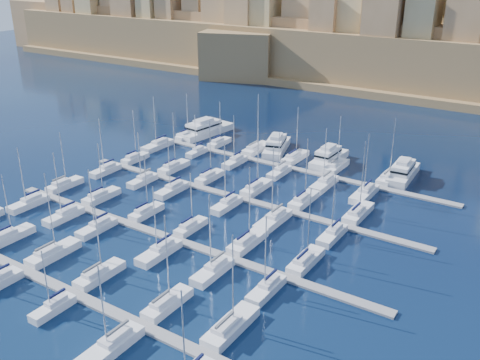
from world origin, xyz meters
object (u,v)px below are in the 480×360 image
Objects in this scene: sailboat_2 at (53,253)px; motor_yacht_a at (205,129)px; motor_yacht_d at (403,172)px; motor_yacht_b at (277,146)px; sailboat_4 at (167,303)px; motor_yacht_c at (329,157)px.

motor_yacht_a is at bearing 105.45° from sailboat_2.
motor_yacht_d is (59.44, -1.86, -0.00)m from motor_yacht_a.
sailboat_2 is 69.45m from motor_yacht_b.
sailboat_4 is at bearing -57.22° from motor_yacht_a.
motor_yacht_a is 25.08m from motor_yacht_b.
sailboat_2 is 1.04× the size of motor_yacht_d.
motor_yacht_a and motor_yacht_c have the same top height.
sailboat_4 is at bearing -0.94° from sailboat_2.
motor_yacht_b is at bearing 177.82° from motor_yacht_c.
motor_yacht_c is (15.47, -0.59, -0.00)m from motor_yacht_b.
motor_yacht_b is 1.08× the size of motor_yacht_d.
motor_yacht_b is (5.49, 69.23, 0.96)m from sailboat_2.
motor_yacht_a is 59.47m from motor_yacht_d.
sailboat_2 is 0.81× the size of motor_yacht_a.
motor_yacht_c is at bearing -2.93° from motor_yacht_a.
motor_yacht_c is (40.50, -2.07, -0.00)m from motor_yacht_a.
sailboat_4 is at bearing -85.60° from motor_yacht_c.
motor_yacht_c is at bearing -179.35° from motor_yacht_d.
sailboat_2 reaches higher than motor_yacht_a.
motor_yacht_d is (34.41, -0.38, -0.00)m from motor_yacht_b.
motor_yacht_a is 1.27× the size of motor_yacht_d.
sailboat_4 is 69.28m from motor_yacht_c.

